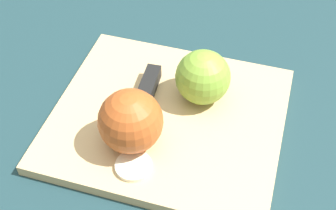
% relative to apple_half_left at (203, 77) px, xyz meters
% --- Properties ---
extents(ground_plane, '(4.00, 4.00, 0.00)m').
position_rel_apple_half_left_xyz_m(ground_plane, '(0.04, 0.05, -0.06)').
color(ground_plane, '#193338').
extents(cutting_board, '(0.33, 0.30, 0.02)m').
position_rel_apple_half_left_xyz_m(cutting_board, '(0.04, 0.05, -0.05)').
color(cutting_board, tan).
rests_on(cutting_board, ground_plane).
extents(apple_half_left, '(0.08, 0.08, 0.08)m').
position_rel_apple_half_left_xyz_m(apple_half_left, '(0.00, 0.00, 0.00)').
color(apple_half_left, olive).
rests_on(apple_half_left, cutting_board).
extents(apple_half_right, '(0.09, 0.09, 0.09)m').
position_rel_apple_half_left_xyz_m(apple_half_right, '(0.06, 0.11, 0.00)').
color(apple_half_right, '#AD4C1E').
rests_on(apple_half_right, cutting_board).
extents(knife, '(0.03, 0.15, 0.02)m').
position_rel_apple_half_left_xyz_m(knife, '(0.08, 0.02, -0.03)').
color(knife, silver).
rests_on(knife, cutting_board).
extents(apple_slice, '(0.05, 0.05, 0.01)m').
position_rel_apple_half_left_xyz_m(apple_slice, '(0.05, 0.15, -0.04)').
color(apple_slice, '#EFE5C6').
rests_on(apple_slice, cutting_board).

